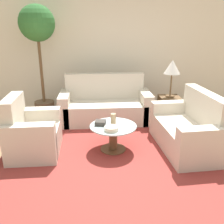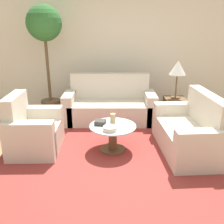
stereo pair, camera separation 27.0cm
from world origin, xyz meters
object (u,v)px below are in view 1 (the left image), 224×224
(coffee_table, at_px, (113,134))
(bowl, at_px, (111,129))
(sofa_main, at_px, (105,106))
(armchair, at_px, (31,135))
(vase, at_px, (113,120))
(book_stack, at_px, (100,123))
(potted_plant, at_px, (38,37))
(table_lamp, at_px, (172,68))
(loveseat, at_px, (190,131))

(coffee_table, relative_size, bowl, 3.50)
(sofa_main, distance_m, armchair, 1.80)
(vase, relative_size, book_stack, 1.04)
(bowl, bearing_deg, potted_plant, 125.58)
(coffee_table, relative_size, table_lamp, 1.00)
(sofa_main, bearing_deg, potted_plant, 166.95)
(loveseat, bearing_deg, vase, -95.39)
(loveseat, height_order, bowl, loveseat)
(coffee_table, relative_size, book_stack, 3.97)
(table_lamp, bearing_deg, vase, -136.70)
(potted_plant, bearing_deg, coffee_table, -50.40)
(sofa_main, relative_size, table_lamp, 2.50)
(loveseat, relative_size, potted_plant, 0.63)
(potted_plant, relative_size, bowl, 10.91)
(table_lamp, height_order, vase, table_lamp)
(sofa_main, distance_m, book_stack, 1.31)
(sofa_main, distance_m, potted_plant, 1.90)
(loveseat, bearing_deg, armchair, -94.47)
(potted_plant, bearing_deg, loveseat, -32.88)
(armchair, distance_m, vase, 1.29)
(bowl, bearing_deg, sofa_main, 90.59)
(sofa_main, bearing_deg, coffee_table, -87.49)
(coffee_table, height_order, book_stack, book_stack)
(loveseat, relative_size, table_lamp, 1.97)
(coffee_table, relative_size, potted_plant, 0.32)
(bowl, bearing_deg, armchair, 170.68)
(table_lamp, xyz_separation_m, vase, (-1.24, -1.17, -0.59))
(coffee_table, bearing_deg, loveseat, -1.22)
(sofa_main, xyz_separation_m, coffee_table, (0.06, -1.34, -0.03))
(book_stack, bearing_deg, vase, -1.28)
(armchair, distance_m, potted_plant, 2.13)
(table_lamp, height_order, bowl, table_lamp)
(vase, bearing_deg, bowl, -102.26)
(potted_plant, height_order, vase, potted_plant)
(table_lamp, bearing_deg, book_stack, -141.81)
(armchair, xyz_separation_m, loveseat, (2.49, -0.03, 0.00))
(loveseat, distance_m, bowl, 1.28)
(loveseat, height_order, book_stack, loveseat)
(loveseat, relative_size, book_stack, 7.85)
(vase, bearing_deg, sofa_main, 92.59)
(vase, xyz_separation_m, bowl, (-0.04, -0.20, -0.06))
(table_lamp, xyz_separation_m, bowl, (-1.28, -1.37, -0.65))
(loveseat, bearing_deg, coffee_table, -94.97)
(potted_plant, bearing_deg, book_stack, -53.96)
(table_lamp, bearing_deg, potted_plant, 169.94)
(armchair, bearing_deg, table_lamp, -66.06)
(potted_plant, bearing_deg, vase, -50.21)
(table_lamp, bearing_deg, sofa_main, 172.97)
(loveseat, xyz_separation_m, bowl, (-1.26, -0.17, 0.15))
(table_lamp, bearing_deg, coffee_table, -136.53)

